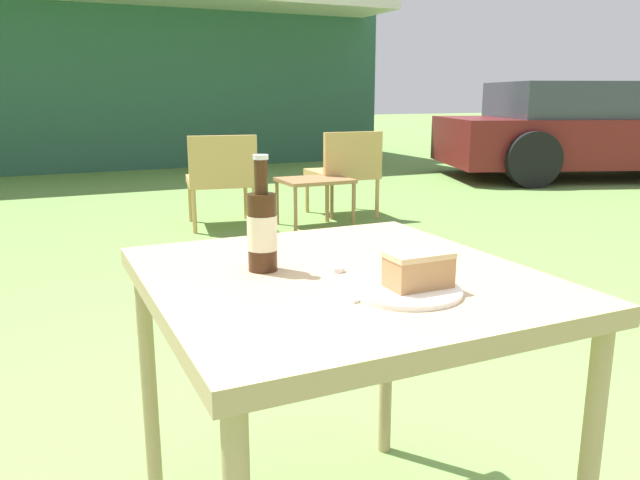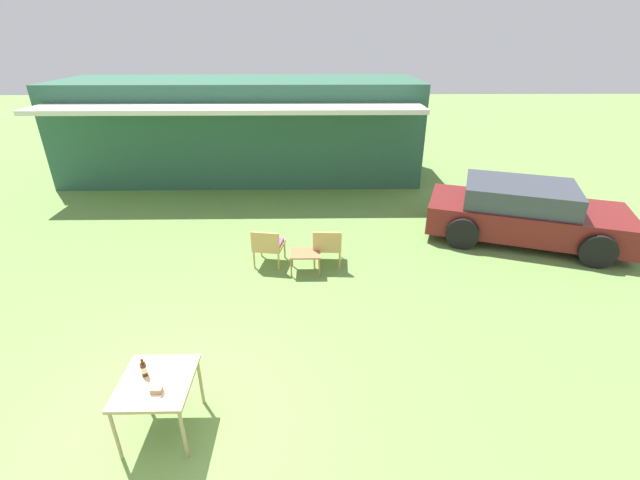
% 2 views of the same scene
% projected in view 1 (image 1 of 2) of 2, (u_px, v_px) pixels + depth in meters
% --- Properties ---
extents(cabin_building, '(10.66, 4.40, 2.92)m').
position_uv_depth(cabin_building, '(31.00, 70.00, 9.79)').
color(cabin_building, '#2D5B47').
rests_on(cabin_building, ground_plane).
extents(parked_car, '(4.42, 3.04, 1.26)m').
position_uv_depth(parked_car, '(593.00, 131.00, 8.38)').
color(parked_car, maroon).
rests_on(parked_car, ground_plane).
extents(wicker_chair_cushioned, '(0.63, 0.64, 0.78)m').
position_uv_depth(wicker_chair_cushioned, '(221.00, 175.00, 5.20)').
color(wicker_chair_cushioned, tan).
rests_on(wicker_chair_cushioned, ground_plane).
extents(wicker_chair_plain, '(0.58, 0.59, 0.78)m').
position_uv_depth(wicker_chair_plain, '(345.00, 168.00, 5.65)').
color(wicker_chair_plain, tan).
rests_on(wicker_chair_plain, ground_plane).
extents(garden_side_table, '(0.58, 0.46, 0.41)m').
position_uv_depth(garden_side_table, '(315.00, 184.00, 5.25)').
color(garden_side_table, '#996B42').
rests_on(garden_side_table, ground_plane).
extents(patio_table, '(0.79, 0.84, 0.73)m').
position_uv_depth(patio_table, '(339.00, 304.00, 1.34)').
color(patio_table, tan).
rests_on(patio_table, ground_plane).
extents(cake_on_plate, '(0.21, 0.21, 0.08)m').
position_uv_depth(cake_on_plate, '(413.00, 279.00, 1.19)').
color(cake_on_plate, white).
rests_on(cake_on_plate, patio_table).
extents(cola_bottle_near, '(0.06, 0.06, 0.25)m').
position_uv_depth(cola_bottle_near, '(262.00, 229.00, 1.33)').
color(cola_bottle_near, '#381E0F').
rests_on(cola_bottle_near, patio_table).
extents(fork, '(0.16, 0.05, 0.01)m').
position_uv_depth(fork, '(383.00, 293.00, 1.18)').
color(fork, silver).
rests_on(fork, patio_table).
extents(loose_bottle_cap, '(0.03, 0.03, 0.01)m').
position_uv_depth(loose_bottle_cap, '(336.00, 270.00, 1.33)').
color(loose_bottle_cap, silver).
rests_on(loose_bottle_cap, patio_table).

